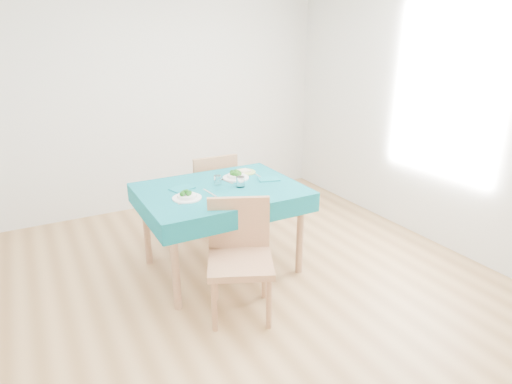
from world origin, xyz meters
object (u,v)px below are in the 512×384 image
table (222,229)px  bowl_near (187,195)px  chair_near (240,244)px  bowl_far (236,174)px  chair_far (208,178)px  side_plate (244,172)px

table → bowl_near: (-0.33, -0.10, 0.41)m
chair_near → bowl_far: chair_near is taller
chair_far → chair_near: bearing=76.3°
chair_near → chair_far: size_ratio=1.00×
side_plate → chair_near: bearing=-119.1°
table → bowl_near: size_ratio=5.73×
chair_near → bowl_far: 0.96m
side_plate → table: bearing=-142.7°
table → side_plate: 0.61m
table → chair_near: (-0.16, -0.68, 0.20)m
chair_near → chair_far: chair_near is taller
chair_near → chair_far: 1.56m
bowl_near → side_plate: bowl_near is taller
chair_far → side_plate: 0.59m
chair_far → side_plate: chair_far is taller
chair_far → bowl_far: chair_far is taller
bowl_near → chair_far: bearing=58.8°
chair_near → chair_far: bearing=99.9°
bowl_near → bowl_far: (0.56, 0.28, 0.00)m
table → bowl_near: bowl_near is taller
side_plate → bowl_far: bearing=-141.8°
chair_near → bowl_near: chair_near is taller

